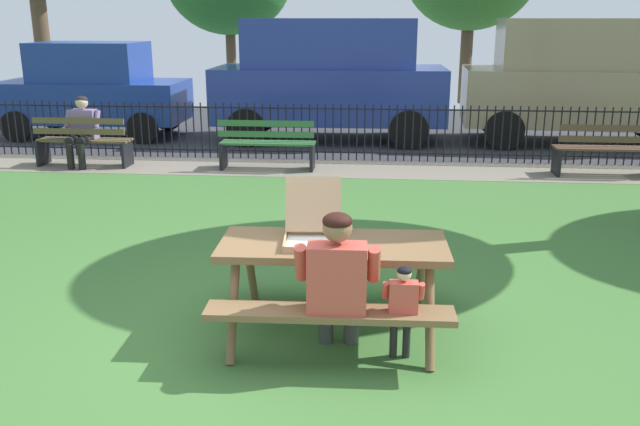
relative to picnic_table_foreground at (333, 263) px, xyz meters
name	(u,v)px	position (x,y,z in m)	size (l,w,h in m)	color
ground	(288,273)	(-0.54, 1.28, -0.61)	(28.00, 11.11, 0.02)	#417334
cobblestone_walkway	(326,169)	(-0.54, 6.13, -0.60)	(28.00, 1.40, 0.01)	gray
street_asphalt	(341,129)	(-0.54, 10.45, -0.60)	(28.00, 7.23, 0.01)	#38383D
picnic_table_foreground	(333,263)	(0.00, 0.00, 0.00)	(1.84, 1.52, 0.79)	brown
pizza_box_open	(313,227)	(-0.16, 0.03, 0.29)	(0.49, 0.58, 0.47)	tan
adult_at_table	(337,280)	(0.06, -0.50, 0.06)	(0.62, 0.60, 1.19)	#3E3E3E
child_at_table	(403,304)	(0.54, -0.52, -0.10)	(0.30, 0.29, 0.81)	#252525
iron_fence_streetside	(329,132)	(-0.54, 6.83, -0.08)	(18.58, 0.03, 1.01)	black
park_bench_left	(83,142)	(-4.72, 5.99, -0.18)	(1.60, 0.48, 0.85)	brown
park_bench_center	(267,145)	(-1.52, 5.99, -0.18)	(1.60, 0.46, 0.85)	#326A35
park_bench_right	(606,151)	(4.00, 5.99, -0.18)	(1.60, 0.46, 0.85)	brown
person_on_park_bench	(82,128)	(-4.73, 6.01, 0.06)	(0.62, 0.60, 1.19)	black
parked_car_left	(93,89)	(-5.76, 8.94, 0.41)	(3.92, 1.86, 1.98)	navy
parked_car_center	(330,77)	(-0.69, 8.94, 0.71)	(4.72, 2.12, 2.46)	navy
parked_car_right	(585,79)	(4.41, 8.94, 0.71)	(4.80, 2.29, 2.46)	#9B8868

